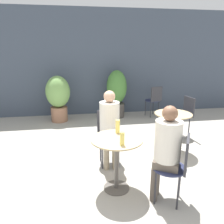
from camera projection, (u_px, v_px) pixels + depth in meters
ground_plane at (107, 188)px, 3.08m from camera, size 20.00×20.00×0.00m
storefront_wall at (89, 63)px, 6.28m from camera, size 10.00×0.06×3.00m
cafe_table_near at (117, 151)px, 2.91m from camera, size 0.69×0.69×0.75m
cafe_table_far at (172, 123)px, 4.05m from camera, size 0.68×0.68×0.75m
bistro_chair_0 at (177, 163)px, 2.65m from camera, size 0.47×0.46×0.89m
bistro_chair_1 at (108, 132)px, 3.67m from camera, size 0.42×0.42×0.89m
bistro_chair_2 at (154, 98)px, 6.20m from camera, size 0.43×0.45×0.89m
bistro_chair_3 at (185, 113)px, 4.77m from camera, size 0.44×0.42×0.89m
seated_person_0 at (166, 146)px, 2.64m from camera, size 0.40×0.39×1.26m
seated_person_1 at (110, 122)px, 3.47m from camera, size 0.32×0.32×1.27m
beer_glass_0 at (122, 139)px, 2.65m from camera, size 0.06×0.06×0.17m
beer_glass_1 at (118, 126)px, 3.04m from camera, size 0.06×0.06×0.19m
potted_plant_0 at (58, 96)px, 5.79m from camera, size 0.63×0.63×1.23m
potted_plant_1 at (117, 92)px, 6.16m from camera, size 0.57×0.57×1.34m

